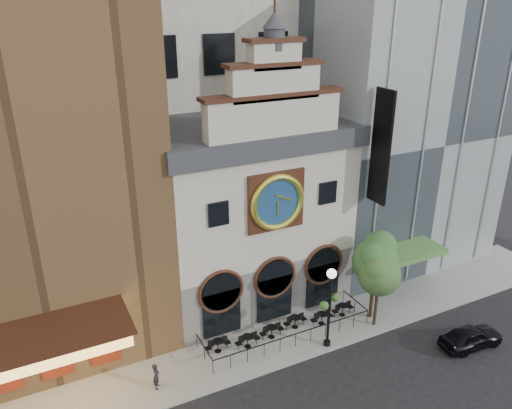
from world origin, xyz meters
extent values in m
plane|color=black|center=(0.00, 0.00, 0.00)|extent=(120.00, 120.00, 0.00)
cube|color=gray|center=(0.00, 2.50, 0.07)|extent=(44.00, 5.00, 0.15)
cube|color=#605E5B|center=(0.00, 8.00, 2.15)|extent=(12.00, 8.00, 4.00)
cube|color=beige|center=(0.00, 8.00, 7.65)|extent=(12.00, 8.00, 7.00)
cube|color=#2D3035|center=(0.00, 8.00, 11.75)|extent=(12.60, 8.60, 1.20)
cube|color=#3A1C11|center=(0.00, 3.92, 8.55)|extent=(3.60, 0.25, 3.60)
cylinder|color=navy|center=(0.00, 3.78, 8.55)|extent=(3.10, 0.12, 3.10)
torus|color=yellow|center=(0.00, 3.70, 8.55)|extent=(3.46, 0.36, 3.46)
cylinder|color=#2D3035|center=(0.00, 4.40, 17.45)|extent=(1.10, 1.10, 1.10)
cone|color=#2D3035|center=(0.00, 4.40, 18.40)|extent=(1.30, 1.30, 0.80)
cube|color=brown|center=(-13.00, 10.00, 12.65)|extent=(14.00, 12.00, 25.00)
cube|color=#FFBF59|center=(-13.00, 2.30, 4.35)|extent=(7.00, 3.40, 0.70)
cube|color=#3A1C11|center=(-13.00, 2.30, 4.80)|extent=(7.40, 3.80, 0.15)
cube|color=maroon|center=(-13.00, 3.95, 2.15)|extent=(5.60, 0.15, 2.60)
cube|color=gray|center=(13.00, 10.00, 10.15)|extent=(14.00, 12.00, 20.00)
cube|color=#538B3F|center=(10.00, 2.80, 3.45)|extent=(4.50, 2.40, 0.35)
cube|color=black|center=(6.60, 3.00, 11.15)|extent=(0.18, 1.60, 7.00)
cylinder|color=black|center=(-4.34, 2.82, 0.89)|extent=(0.68, 0.68, 0.03)
cylinder|color=black|center=(-4.34, 2.82, 0.52)|extent=(0.06, 0.06, 0.72)
cylinder|color=black|center=(-2.59, 2.42, 0.89)|extent=(0.68, 0.68, 0.03)
cylinder|color=black|center=(-2.59, 2.42, 0.52)|extent=(0.06, 0.06, 0.72)
cylinder|color=black|center=(-0.88, 2.58, 0.89)|extent=(0.68, 0.68, 0.03)
cylinder|color=black|center=(-0.88, 2.58, 0.52)|extent=(0.06, 0.06, 0.72)
cylinder|color=black|center=(0.91, 2.81, 0.89)|extent=(0.68, 0.68, 0.03)
cylinder|color=black|center=(0.91, 2.81, 0.52)|extent=(0.06, 0.06, 0.72)
cylinder|color=black|center=(2.63, 2.37, 0.89)|extent=(0.68, 0.68, 0.03)
cylinder|color=black|center=(2.63, 2.37, 0.52)|extent=(0.06, 0.06, 0.72)
cylinder|color=black|center=(4.37, 2.56, 0.89)|extent=(0.68, 0.68, 0.03)
cylinder|color=black|center=(4.37, 2.56, 0.52)|extent=(0.06, 0.06, 0.72)
imported|color=black|center=(9.52, -3.29, 0.68)|extent=(4.09, 1.88, 1.36)
imported|color=black|center=(-8.38, 1.56, 0.92)|extent=(0.53, 0.65, 1.55)
cylinder|color=black|center=(1.75, 0.46, 2.53)|extent=(0.17, 0.17, 4.75)
cylinder|color=black|center=(1.75, 0.46, 0.29)|extent=(0.42, 0.42, 0.29)
sphere|color=white|center=(1.75, 0.46, 5.09)|extent=(0.57, 0.57, 0.57)
sphere|color=#2D5120|center=(1.22, 0.26, 3.24)|extent=(0.53, 0.53, 0.53)
sphere|color=#2D5120|center=(2.29, 0.67, 3.24)|extent=(0.53, 0.53, 0.53)
cylinder|color=#382619|center=(5.60, 0.84, 1.57)|extent=(0.20, 0.20, 2.83)
sphere|color=#355A24|center=(5.60, 0.84, 3.79)|extent=(2.63, 2.63, 2.63)
sphere|color=#355A24|center=(6.10, 1.14, 4.50)|extent=(1.82, 1.82, 1.82)
sphere|color=#355A24|center=(5.19, 0.64, 4.30)|extent=(1.62, 1.62, 1.62)
cylinder|color=#382619|center=(5.91, 1.64, 1.73)|extent=(0.23, 0.23, 3.17)
sphere|color=#2B5B24|center=(5.91, 1.64, 4.22)|extent=(2.94, 2.94, 2.94)
sphere|color=#2B5B24|center=(6.47, 1.98, 5.02)|extent=(2.04, 2.04, 2.04)
sphere|color=#2B5B24|center=(5.46, 1.41, 4.79)|extent=(1.81, 1.81, 1.81)
camera|label=1|loc=(-12.90, -19.45, 19.57)|focal=35.00mm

